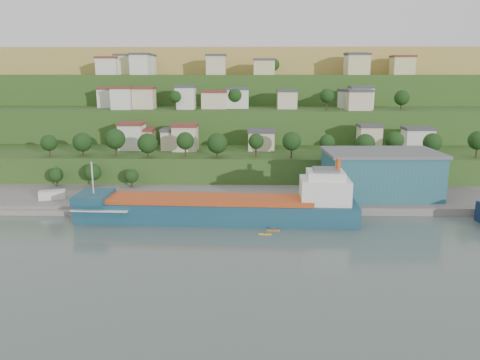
{
  "coord_description": "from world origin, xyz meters",
  "views": [
    {
      "loc": [
        -1.43,
        -100.87,
        35.95
      ],
      "look_at": [
        -4.17,
        15.0,
        9.28
      ],
      "focal_mm": 35.0,
      "sensor_mm": 36.0,
      "label": 1
    }
  ],
  "objects_px": {
    "caravan": "(52,196)",
    "kayak_orange": "(273,230)",
    "warehouse": "(380,173)",
    "cargo_ship_near": "(226,210)"
  },
  "relations": [
    {
      "from": "warehouse",
      "to": "cargo_ship_near",
      "type": "bearing_deg",
      "value": -160.08
    },
    {
      "from": "warehouse",
      "to": "caravan",
      "type": "relative_size",
      "value": 4.65
    },
    {
      "from": "warehouse",
      "to": "caravan",
      "type": "bearing_deg",
      "value": -179.03
    },
    {
      "from": "warehouse",
      "to": "kayak_orange",
      "type": "height_order",
      "value": "warehouse"
    },
    {
      "from": "cargo_ship_near",
      "to": "caravan",
      "type": "height_order",
      "value": "cargo_ship_near"
    },
    {
      "from": "caravan",
      "to": "kayak_orange",
      "type": "xyz_separation_m",
      "value": [
        59.9,
        -19.33,
        -2.58
      ]
    },
    {
      "from": "caravan",
      "to": "kayak_orange",
      "type": "height_order",
      "value": "caravan"
    },
    {
      "from": "cargo_ship_near",
      "to": "caravan",
      "type": "distance_m",
      "value": 49.86
    },
    {
      "from": "caravan",
      "to": "kayak_orange",
      "type": "relative_size",
      "value": 2.25
    },
    {
      "from": "cargo_ship_near",
      "to": "caravan",
      "type": "relative_size",
      "value": 10.09
    }
  ]
}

